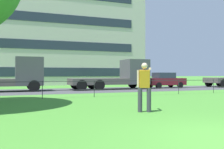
# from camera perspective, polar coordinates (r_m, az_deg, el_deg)

# --- Properties ---
(street_strip) EXTENTS (80.00, 7.08, 0.01)m
(street_strip) POSITION_cam_1_polar(r_m,az_deg,el_deg) (21.18, -8.97, -3.65)
(street_strip) COLOR #424247
(street_strip) RESTS_ON ground
(park_fence) EXTENTS (30.24, 0.04, 1.00)m
(park_fence) POSITION_cam_1_polar(r_m,az_deg,el_deg) (14.97, -4.11, -2.65)
(park_fence) COLOR #232328
(park_fence) RESTS_ON ground
(person_thrower) EXTENTS (0.71, 0.72, 1.78)m
(person_thrower) POSITION_cam_1_polar(r_m,az_deg,el_deg) (9.04, 7.46, -2.50)
(person_thrower) COLOR #383842
(person_thrower) RESTS_ON ground
(flatbed_truck_far_right) EXTENTS (7.37, 2.62, 2.75)m
(flatbed_truck_far_right) POSITION_cam_1_polar(r_m,az_deg,el_deg) (21.32, -22.50, -0.36)
(flatbed_truck_far_right) COLOR #4C4C51
(flatbed_truck_far_right) RESTS_ON ground
(flatbed_truck_left) EXTENTS (7.36, 2.58, 2.75)m
(flatbed_truck_left) POSITION_cam_1_polar(r_m,az_deg,el_deg) (23.05, 1.96, -0.33)
(flatbed_truck_left) COLOR #4C4C51
(flatbed_truck_left) RESTS_ON ground
(car_maroon_far_left) EXTENTS (4.02, 1.86, 1.54)m
(car_maroon_far_left) POSITION_cam_1_polar(r_m,az_deg,el_deg) (25.47, 12.01, -1.28)
(car_maroon_far_left) COLOR maroon
(car_maroon_far_left) RESTS_ON ground
(apartment_building_background) EXTENTS (27.15, 11.04, 13.52)m
(apartment_building_background) POSITION_cam_1_polar(r_m,az_deg,el_deg) (36.63, -15.76, 8.52)
(apartment_building_background) COLOR beige
(apartment_building_background) RESTS_ON ground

